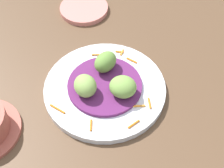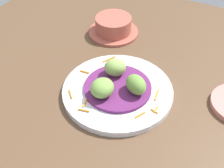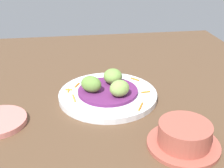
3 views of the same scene
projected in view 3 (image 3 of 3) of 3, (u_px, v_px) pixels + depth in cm
name	position (u px, v px, depth cm)	size (l,w,h in cm)	color
table_surface	(101.00, 96.00, 79.30)	(110.00, 110.00, 2.00)	brown
main_plate	(108.00, 95.00, 76.29)	(25.61, 25.61, 1.52)	silver
cabbage_bed	(108.00, 91.00, 75.78)	(15.60, 15.60, 0.81)	#60235B
carrot_garnish	(108.00, 89.00, 77.46)	(22.01, 20.25, 0.40)	orange
guac_scoop_left	(113.00, 76.00, 78.43)	(5.48, 5.04, 3.97)	#759E47
guac_scoop_center	(91.00, 84.00, 73.84)	(4.02, 5.46, 4.18)	olive
guac_scoop_right	(119.00, 88.00, 71.84)	(5.17, 4.45, 4.10)	#84A851
terracotta_bowl	(184.00, 137.00, 57.49)	(14.58, 14.58, 5.17)	#A85142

